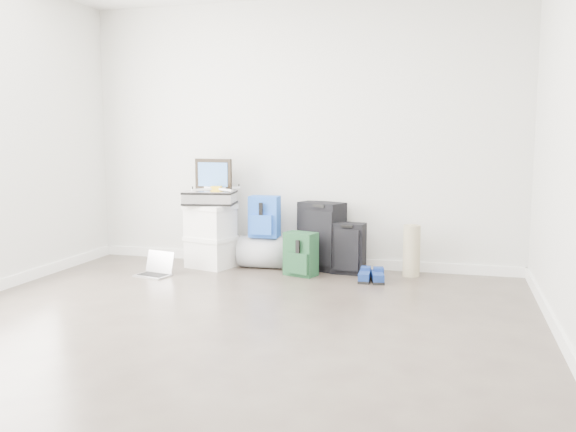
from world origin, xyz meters
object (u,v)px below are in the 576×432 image
(briefcase, at_px, (210,198))
(duffel_bag, at_px, (265,252))
(large_suitcase, at_px, (322,236))
(laptop, at_px, (156,270))
(boxes_stack, at_px, (211,236))
(carry_on, at_px, (348,248))

(briefcase, xyz_separation_m, duffel_bag, (0.55, 0.12, -0.55))
(briefcase, relative_size, large_suitcase, 0.73)
(large_suitcase, distance_m, laptop, 1.67)
(duffel_bag, distance_m, laptop, 1.11)
(laptop, bearing_deg, boxes_stack, 66.30)
(boxes_stack, xyz_separation_m, duffel_bag, (0.55, 0.12, -0.16))
(duffel_bag, xyz_separation_m, large_suitcase, (0.57, 0.09, 0.18))
(briefcase, relative_size, laptop, 1.37)
(duffel_bag, bearing_deg, boxes_stack, -169.62)
(boxes_stack, distance_m, large_suitcase, 1.14)
(large_suitcase, xyz_separation_m, laptop, (-1.49, -0.69, -0.29))
(boxes_stack, relative_size, briefcase, 1.30)
(boxes_stack, xyz_separation_m, briefcase, (0.00, 0.00, 0.39))
(laptop, bearing_deg, briefcase, 66.30)
(briefcase, bearing_deg, laptop, -136.56)
(large_suitcase, bearing_deg, carry_on, -0.28)
(large_suitcase, bearing_deg, briefcase, -145.83)
(boxes_stack, distance_m, duffel_bag, 0.59)
(briefcase, distance_m, carry_on, 1.49)
(briefcase, relative_size, duffel_bag, 0.95)
(briefcase, height_order, laptop, briefcase)
(duffel_bag, distance_m, large_suitcase, 0.60)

